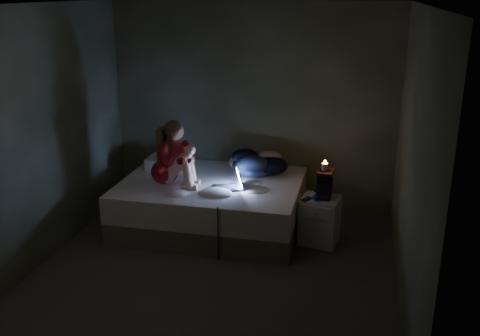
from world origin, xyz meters
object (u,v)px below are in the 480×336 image
(woman, at_px, (164,153))
(phone, at_px, (308,200))
(nightstand, at_px, (320,220))
(candle, at_px, (325,167))
(laptop, at_px, (227,179))
(bed, at_px, (212,204))

(woman, xyz_separation_m, phone, (1.64, -0.01, -0.42))
(nightstand, bearing_deg, candle, 59.40)
(phone, bearing_deg, woman, -158.62)
(laptop, bearing_deg, bed, 120.57)
(woman, height_order, candle, woman)
(bed, bearing_deg, phone, -12.64)
(laptop, xyz_separation_m, nightstand, (1.05, 0.04, -0.42))
(woman, bearing_deg, laptop, 0.03)
(laptop, distance_m, candle, 1.10)
(bed, bearing_deg, candle, -5.30)
(candle, bearing_deg, laptop, -176.28)
(laptop, height_order, nightstand, laptop)
(candle, bearing_deg, phone, -138.07)
(woman, bearing_deg, phone, -4.93)
(bed, height_order, nightstand, bed)
(nightstand, bearing_deg, bed, -176.47)
(bed, relative_size, woman, 2.68)
(nightstand, xyz_separation_m, candle, (0.02, 0.03, 0.63))
(bed, xyz_separation_m, woman, (-0.48, -0.25, 0.68))
(woman, bearing_deg, bed, 23.19)
(laptop, bearing_deg, woman, 163.04)
(bed, height_order, candle, candle)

